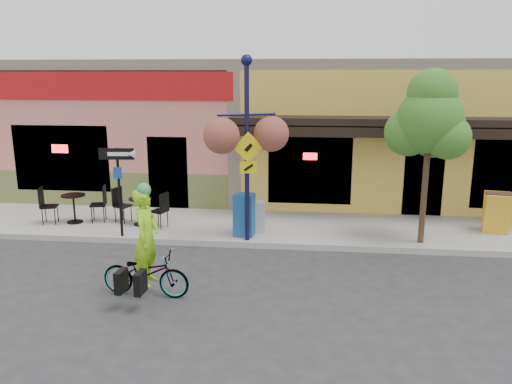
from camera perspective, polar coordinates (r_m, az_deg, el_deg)
ground at (r=11.61m, az=-0.05°, el=-7.32°), size 90.00×90.00×0.00m
sidewalk at (r=13.47m, az=0.88°, el=-4.02°), size 24.00×3.00×0.15m
curb at (r=12.10m, az=0.23°, el=-6.07°), size 24.00×0.12×0.15m
building at (r=18.43m, az=2.51°, el=7.60°), size 18.20×8.20×4.50m
bicycle at (r=9.73m, az=-12.49°, el=-9.06°), size 1.73×0.71×0.89m
cyclist_rider at (r=9.54m, az=-12.34°, el=-6.47°), size 0.49×0.70×1.83m
lamp_post at (r=11.70m, az=-1.05°, el=4.74°), size 1.51×1.08×4.39m
one_way_sign at (r=12.66m, az=-15.33°, el=-0.08°), size 0.86×0.26×2.22m
cafe_set_left at (r=14.35m, az=-20.10°, el=-1.34°), size 1.85×1.23×1.01m
cafe_set_right at (r=13.63m, az=-13.06°, el=-1.73°), size 1.78×1.29×0.96m
newspaper_box_blue at (r=12.40m, az=-1.35°, el=-2.62°), size 0.53×0.48×1.07m
newspaper_box_grey at (r=12.72m, az=0.09°, el=-2.85°), size 0.43×0.41×0.80m
street_tree at (r=12.20m, az=18.97°, el=3.75°), size 1.90×1.90×4.13m
sandwich_board at (r=13.83m, az=25.95°, el=-2.36°), size 0.71×0.58×1.05m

